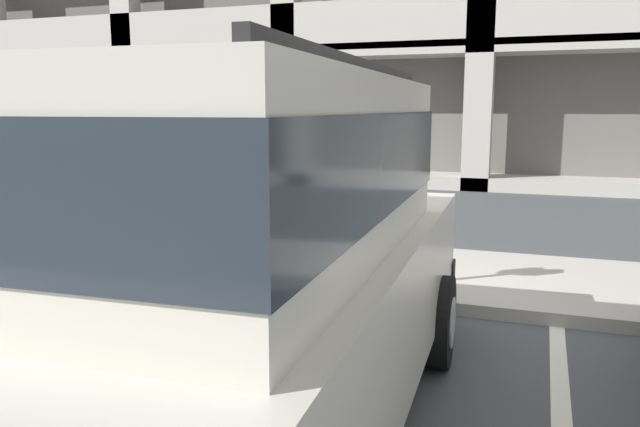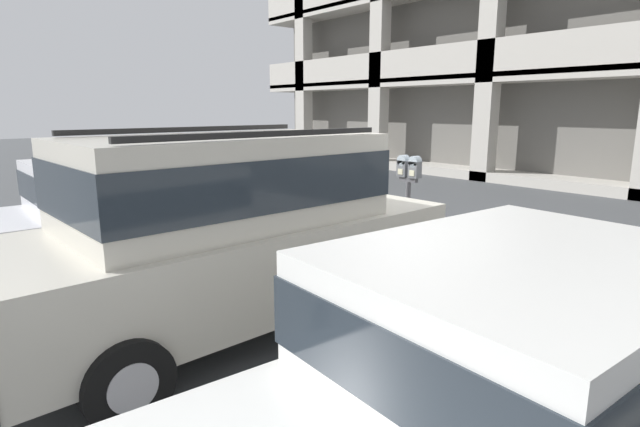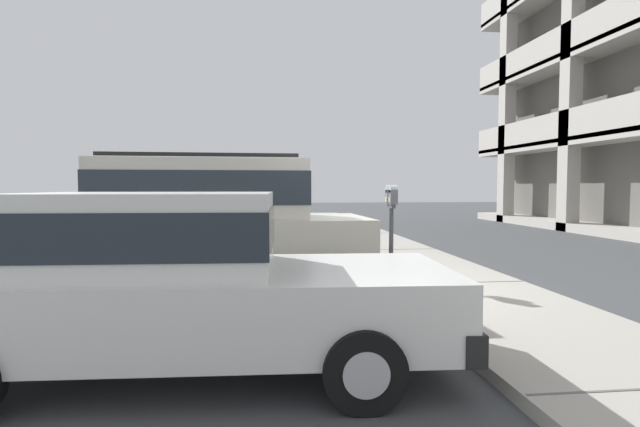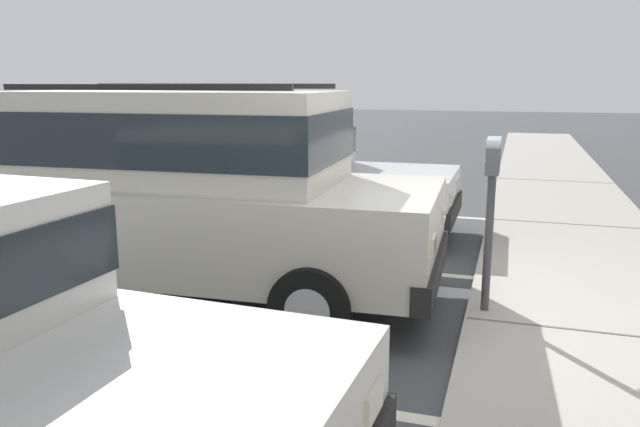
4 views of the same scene
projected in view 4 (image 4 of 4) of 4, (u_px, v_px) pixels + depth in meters
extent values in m
cube|color=#444749|center=(439.00, 334.00, 5.31)|extent=(80.00, 80.00, 0.10)
cube|color=#ADA89E|center=(607.00, 340.00, 4.90)|extent=(40.00, 2.20, 0.12)
cube|color=#606060|center=(555.00, 181.00, 12.36)|extent=(0.03, 2.16, 0.00)
cube|color=#606060|center=(570.00, 224.00, 8.62)|extent=(0.03, 2.16, 0.00)
cube|color=#606060|center=(607.00, 333.00, 4.89)|extent=(0.03, 2.16, 0.00)
cube|color=silver|center=(385.00, 213.00, 9.94)|extent=(0.12, 4.80, 0.01)
cube|color=silver|center=(332.00, 265.00, 7.12)|extent=(0.12, 4.80, 0.01)
cube|color=silver|center=(209.00, 385.00, 4.30)|extent=(0.12, 4.80, 0.01)
cube|color=beige|center=(190.00, 222.00, 6.00)|extent=(2.05, 4.78, 0.80)
cube|color=beige|center=(182.00, 136.00, 5.84)|extent=(1.75, 2.98, 0.84)
cube|color=#232B33|center=(182.00, 134.00, 5.84)|extent=(1.77, 3.01, 0.46)
cube|color=black|center=(432.00, 268.00, 5.48)|extent=(1.88, 0.24, 0.24)
cube|color=silver|center=(433.00, 245.00, 4.85)|extent=(0.24, 0.04, 0.14)
cube|color=silver|center=(443.00, 215.00, 5.93)|extent=(0.24, 0.04, 0.14)
cylinder|color=black|center=(311.00, 307.00, 4.87)|extent=(0.23, 0.67, 0.66)
cylinder|color=#B2B2B7|center=(311.00, 307.00, 4.87)|extent=(0.24, 0.37, 0.36)
cylinder|color=black|center=(357.00, 248.00, 6.57)|extent=(0.23, 0.67, 0.66)
cylinder|color=#B2B2B7|center=(357.00, 248.00, 6.57)|extent=(0.24, 0.37, 0.36)
cylinder|color=black|center=(113.00, 232.00, 7.30)|extent=(0.23, 0.67, 0.66)
cylinder|color=#B2B2B7|center=(113.00, 232.00, 7.30)|extent=(0.24, 0.37, 0.36)
cube|color=black|center=(140.00, 87.00, 5.10)|extent=(0.17, 2.62, 0.05)
cube|color=black|center=(211.00, 86.00, 6.40)|extent=(0.17, 2.62, 0.05)
cube|color=silver|center=(293.00, 188.00, 8.67)|extent=(1.74, 4.41, 0.60)
cube|color=silver|center=(272.00, 143.00, 8.62)|extent=(1.51, 1.99, 0.64)
cube|color=#232B33|center=(272.00, 142.00, 8.62)|extent=(1.54, 2.02, 0.35)
cube|color=black|center=(450.00, 210.00, 8.09)|extent=(1.74, 0.17, 0.24)
cube|color=black|center=(157.00, 193.00, 9.32)|extent=(1.74, 0.17, 0.24)
cube|color=silver|center=(451.00, 199.00, 7.53)|extent=(0.24, 0.03, 0.14)
cube|color=silver|center=(459.00, 186.00, 8.52)|extent=(0.24, 0.03, 0.14)
cylinder|color=black|center=(377.00, 229.00, 7.56)|extent=(0.17, 0.60, 0.60)
cylinder|color=#B2B2B7|center=(377.00, 229.00, 7.56)|extent=(0.18, 0.33, 0.33)
cylinder|color=black|center=(400.00, 204.00, 9.12)|extent=(0.17, 0.60, 0.60)
cylinder|color=#B2B2B7|center=(400.00, 204.00, 9.12)|extent=(0.18, 0.33, 0.33)
cylinder|color=black|center=(177.00, 215.00, 8.34)|extent=(0.17, 0.60, 0.60)
cylinder|color=#B2B2B7|center=(177.00, 215.00, 8.34)|extent=(0.18, 0.33, 0.33)
cylinder|color=black|center=(230.00, 194.00, 9.90)|extent=(0.17, 0.60, 0.60)
cylinder|color=#B2B2B7|center=(230.00, 194.00, 9.90)|extent=(0.18, 0.33, 0.33)
cube|color=silver|center=(373.00, 403.00, 2.77)|extent=(0.24, 0.04, 0.14)
cylinder|color=black|center=(237.00, 409.00, 3.41)|extent=(0.19, 0.61, 0.60)
cylinder|color=#B2B2B7|center=(237.00, 409.00, 3.41)|extent=(0.19, 0.34, 0.33)
cylinder|color=#47474C|center=(488.00, 246.00, 5.28)|extent=(0.07, 0.07, 1.14)
cube|color=#47474C|center=(492.00, 176.00, 5.16)|extent=(0.28, 0.06, 0.06)
cube|color=#515459|center=(494.00, 158.00, 5.22)|extent=(0.15, 0.11, 0.22)
cylinder|color=#8C99A3|center=(494.00, 145.00, 5.20)|extent=(0.15, 0.11, 0.15)
cube|color=#B7B293|center=(486.00, 163.00, 5.25)|extent=(0.08, 0.01, 0.08)
cube|color=#515459|center=(493.00, 161.00, 5.03)|extent=(0.15, 0.11, 0.22)
cylinder|color=#8C99A3|center=(493.00, 148.00, 5.01)|extent=(0.15, 0.11, 0.15)
cube|color=#B7B293|center=(485.00, 166.00, 5.06)|extent=(0.08, 0.01, 0.08)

